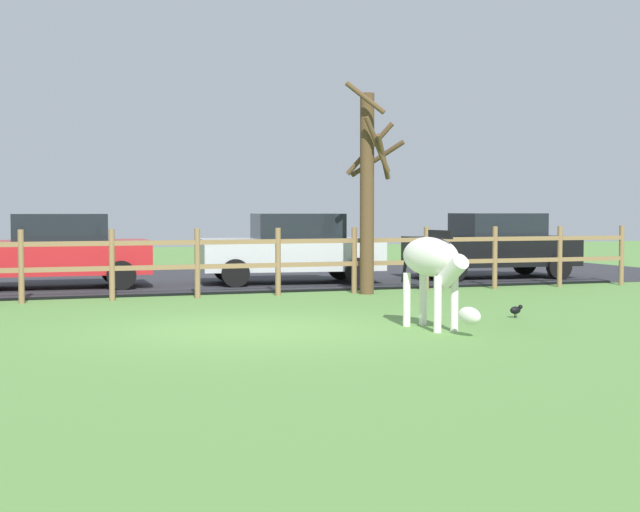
# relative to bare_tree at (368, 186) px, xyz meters

# --- Properties ---
(ground_plane) EXTENTS (60.00, 60.00, 0.00)m
(ground_plane) POSITION_rel_bare_tree_xyz_m (-3.73, -4.75, -2.16)
(ground_plane) COLOR #5B8C42
(parking_asphalt) EXTENTS (28.00, 7.40, 0.05)m
(parking_asphalt) POSITION_rel_bare_tree_xyz_m (-3.73, 4.55, -2.14)
(parking_asphalt) COLOR #2D2D33
(parking_asphalt) RESTS_ON ground_plane
(paddock_fence) EXTENTS (21.09, 0.11, 1.34)m
(paddock_fence) POSITION_rel_bare_tree_xyz_m (-4.23, 0.25, -1.41)
(paddock_fence) COLOR olive
(paddock_fence) RESTS_ON ground_plane
(bare_tree) EXTENTS (1.40, 1.41, 4.22)m
(bare_tree) POSITION_rel_bare_tree_xyz_m (0.00, 0.00, 0.00)
(bare_tree) COLOR #513A23
(bare_tree) RESTS_ON ground_plane
(zebra) EXTENTS (0.64, 1.93, 1.41)m
(zebra) POSITION_rel_bare_tree_xyz_m (-1.25, -5.56, -1.24)
(zebra) COLOR white
(zebra) RESTS_ON ground_plane
(crow_on_grass) EXTENTS (0.21, 0.10, 0.20)m
(crow_on_grass) POSITION_rel_bare_tree_xyz_m (0.62, -4.68, -2.04)
(crow_on_grass) COLOR black
(crow_on_grass) RESTS_ON ground_plane
(parked_car_black) EXTENTS (4.09, 2.06, 1.56)m
(parked_car_black) POSITION_rel_bare_tree_xyz_m (4.28, 2.55, -1.32)
(parked_car_black) COLOR black
(parked_car_black) RESTS_ON parking_asphalt
(parked_car_red) EXTENTS (4.06, 2.00, 1.56)m
(parked_car_red) POSITION_rel_bare_tree_xyz_m (-5.93, 2.92, -1.32)
(parked_car_red) COLOR red
(parked_car_red) RESTS_ON parking_asphalt
(parked_car_silver) EXTENTS (4.18, 2.26, 1.56)m
(parked_car_silver) POSITION_rel_bare_tree_xyz_m (-0.79, 2.57, -1.32)
(parked_car_silver) COLOR #B7BABF
(parked_car_silver) RESTS_ON parking_asphalt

